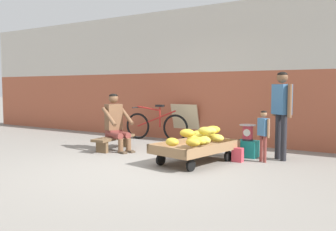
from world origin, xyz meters
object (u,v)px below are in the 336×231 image
object	(u,v)px
weighing_scale	(248,132)
plastic_crate	(247,149)
vendor_seated	(116,122)
bicycle_near_left	(156,126)
shopping_bag	(238,155)
low_bench	(114,140)
banana_cart	(195,149)
customer_child	(263,130)
customer_adult	(282,106)
sign_board	(186,122)

from	to	relation	value
weighing_scale	plastic_crate	bearing A→B (deg)	90.00
vendor_seated	bicycle_near_left	size ratio (longest dim) A/B	0.69
shopping_bag	low_bench	bearing A→B (deg)	-175.58
vendor_seated	low_bench	bearing A→B (deg)	161.31
banana_cart	customer_child	xyz separation A→B (m)	(0.93, 0.68, 0.30)
low_bench	banana_cart	bearing A→B (deg)	-7.96
plastic_crate	weighing_scale	distance (m)	0.30
low_bench	weighing_scale	xyz separation A→B (m)	(2.56, 0.70, 0.25)
plastic_crate	customer_adult	bearing A→B (deg)	4.09
vendor_seated	customer_child	size ratio (longest dim) A/B	1.30
customer_child	shopping_bag	world-z (taller)	customer_child
bicycle_near_left	shopping_bag	bearing A→B (deg)	-27.52
customer_child	sign_board	bearing A→B (deg)	147.59
low_bench	bicycle_near_left	xyz separation A→B (m)	(0.00, 1.53, 0.15)
weighing_scale	sign_board	bearing A→B (deg)	148.84
vendor_seated	customer_adult	bearing A→B (deg)	14.12
customer_adult	shopping_bag	size ratio (longest dim) A/B	6.38
vendor_seated	weighing_scale	size ratio (longest dim) A/B	3.80
low_bench	plastic_crate	distance (m)	2.66
low_bench	plastic_crate	bearing A→B (deg)	15.29
customer_adult	banana_cart	bearing A→B (deg)	-138.13
bicycle_near_left	customer_adult	xyz separation A→B (m)	(3.14, -0.79, 0.60)
sign_board	customer_child	distance (m)	2.73
low_bench	shopping_bag	distance (m)	2.58
low_bench	customer_adult	xyz separation A→B (m)	(3.15, 0.74, 0.75)
banana_cart	customer_child	size ratio (longest dim) A/B	1.80
plastic_crate	customer_child	xyz separation A→B (m)	(0.37, -0.30, 0.39)
banana_cart	low_bench	bearing A→B (deg)	172.04
customer_adult	weighing_scale	bearing A→B (deg)	-175.80
vendor_seated	shopping_bag	distance (m)	2.53
banana_cart	bicycle_near_left	xyz separation A→B (m)	(-2.00, 1.81, 0.11)
sign_board	customer_adult	size ratio (longest dim) A/B	0.57
plastic_crate	customer_child	size ratio (longest dim) A/B	0.41
weighing_scale	bicycle_near_left	bearing A→B (deg)	161.95
sign_board	plastic_crate	bearing A→B (deg)	-31.14
low_bench	plastic_crate	size ratio (longest dim) A/B	3.11
weighing_scale	sign_board	world-z (taller)	sign_board
bicycle_near_left	sign_board	xyz separation A→B (m)	(0.63, 0.33, 0.08)
sign_board	vendor_seated	bearing A→B (deg)	-106.24
weighing_scale	shopping_bag	world-z (taller)	weighing_scale
weighing_scale	customer_adult	world-z (taller)	customer_adult
shopping_bag	vendor_seated	bearing A→B (deg)	-174.79
weighing_scale	customer_child	distance (m)	0.49
customer_child	shopping_bag	bearing A→B (deg)	-151.16
customer_adult	low_bench	bearing A→B (deg)	-166.72
plastic_crate	weighing_scale	xyz separation A→B (m)	(0.00, -0.00, 0.30)
banana_cart	sign_board	distance (m)	2.55
bicycle_near_left	customer_adult	world-z (taller)	customer_adult
customer_adult	customer_child	size ratio (longest dim) A/B	1.75
plastic_crate	customer_adult	distance (m)	0.99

